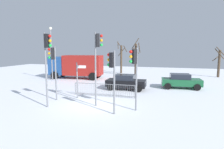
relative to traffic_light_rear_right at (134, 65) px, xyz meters
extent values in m
plane|color=white|center=(-3.05, 0.39, -2.96)|extent=(60.00, 60.00, 0.00)
cylinder|color=slate|center=(0.12, 0.09, -0.94)|extent=(0.11, 0.11, 4.04)
cube|color=black|center=(-0.01, -0.01, 0.53)|extent=(0.37, 0.39, 0.90)
sphere|color=red|center=(-0.21, -0.16, 0.83)|extent=(0.20, 0.20, 0.20)
sphere|color=orange|center=(-0.21, -0.16, 0.53)|extent=(0.20, 0.20, 0.20)
sphere|color=green|center=(-0.21, -0.16, 0.23)|extent=(0.20, 0.20, 0.20)
cylinder|color=slate|center=(-2.74, 0.31, -0.42)|extent=(0.11, 0.11, 5.08)
cube|color=black|center=(-2.59, 0.39, 1.57)|extent=(0.34, 0.39, 0.90)
sphere|color=red|center=(-2.37, 0.50, 1.87)|extent=(0.20, 0.20, 0.20)
sphere|color=orange|center=(-2.37, 0.50, 1.57)|extent=(0.20, 0.20, 0.20)
sphere|color=green|center=(-2.37, 0.50, 1.27)|extent=(0.20, 0.20, 0.20)
cylinder|color=slate|center=(-1.04, -0.99, -1.03)|extent=(0.11, 0.11, 3.86)
cube|color=black|center=(-1.19, -0.93, 0.35)|extent=(0.32, 0.38, 0.90)
sphere|color=red|center=(-1.43, -0.84, 0.65)|extent=(0.20, 0.20, 0.20)
sphere|color=orange|center=(-1.43, -0.84, 0.35)|extent=(0.20, 0.20, 0.20)
sphere|color=green|center=(-1.43, -0.84, 0.05)|extent=(0.20, 0.20, 0.20)
cylinder|color=slate|center=(-5.82, -0.90, -0.44)|extent=(0.11, 0.11, 5.03)
cube|color=black|center=(-5.66, -0.90, 1.52)|extent=(0.23, 0.33, 0.90)
sphere|color=red|center=(-5.41, -0.91, 1.82)|extent=(0.20, 0.20, 0.20)
sphere|color=orange|center=(-5.41, -0.91, 1.52)|extent=(0.20, 0.20, 0.20)
sphere|color=green|center=(-5.41, -0.91, 1.22)|extent=(0.20, 0.20, 0.20)
cylinder|color=slate|center=(-6.24, 0.89, -0.88)|extent=(0.11, 0.11, 4.17)
cube|color=black|center=(-6.39, 0.81, 0.65)|extent=(0.35, 0.39, 0.90)
sphere|color=red|center=(-6.61, 0.69, 0.95)|extent=(0.20, 0.20, 0.20)
sphere|color=orange|center=(-6.61, 0.69, 0.65)|extent=(0.20, 0.20, 0.20)
sphere|color=green|center=(-6.61, 0.69, 0.35)|extent=(0.20, 0.20, 0.20)
cylinder|color=slate|center=(-4.96, 1.93, -1.51)|extent=(0.09, 0.09, 2.90)
cube|color=white|center=(-4.57, 1.99, -0.41)|extent=(0.70, 0.13, 0.22)
cube|color=slate|center=(-3.05, 3.01, -1.91)|extent=(5.21, 0.24, 0.04)
cube|color=slate|center=(-3.05, 3.01, -2.84)|extent=(5.21, 0.24, 0.04)
cylinder|color=slate|center=(-5.56, 2.91, -2.44)|extent=(0.02, 0.02, 1.05)
cylinder|color=slate|center=(-5.38, 2.92, -2.44)|extent=(0.02, 0.02, 1.05)
cylinder|color=slate|center=(-5.20, 2.92, -2.44)|extent=(0.02, 0.02, 1.05)
cylinder|color=slate|center=(-5.02, 2.93, -2.44)|extent=(0.02, 0.02, 1.05)
cylinder|color=slate|center=(-4.84, 2.94, -2.44)|extent=(0.02, 0.02, 1.05)
cylinder|color=slate|center=(-4.66, 2.95, -2.44)|extent=(0.02, 0.02, 1.05)
cylinder|color=slate|center=(-4.49, 2.95, -2.44)|extent=(0.02, 0.02, 1.05)
cylinder|color=slate|center=(-4.31, 2.96, -2.44)|extent=(0.02, 0.02, 1.05)
cylinder|color=slate|center=(-4.13, 2.97, -2.44)|extent=(0.02, 0.02, 1.05)
cylinder|color=slate|center=(-3.95, 2.97, -2.44)|extent=(0.02, 0.02, 1.05)
cylinder|color=slate|center=(-3.77, 2.98, -2.44)|extent=(0.02, 0.02, 1.05)
cylinder|color=slate|center=(-3.59, 2.99, -2.44)|extent=(0.02, 0.02, 1.05)
cylinder|color=slate|center=(-3.41, 2.99, -2.44)|extent=(0.02, 0.02, 1.05)
cylinder|color=slate|center=(-3.23, 3.00, -2.44)|extent=(0.02, 0.02, 1.05)
cylinder|color=slate|center=(-3.05, 3.01, -2.44)|extent=(0.02, 0.02, 1.05)
cylinder|color=slate|center=(-2.87, 3.01, -2.44)|extent=(0.02, 0.02, 1.05)
cylinder|color=slate|center=(-2.69, 3.02, -2.44)|extent=(0.02, 0.02, 1.05)
cylinder|color=slate|center=(-2.51, 3.03, -2.44)|extent=(0.02, 0.02, 1.05)
cylinder|color=slate|center=(-2.33, 3.03, -2.44)|extent=(0.02, 0.02, 1.05)
cylinder|color=slate|center=(-2.15, 3.04, -2.44)|extent=(0.02, 0.02, 1.05)
cylinder|color=slate|center=(-1.97, 3.05, -2.44)|extent=(0.02, 0.02, 1.05)
cylinder|color=slate|center=(-1.79, 3.06, -2.44)|extent=(0.02, 0.02, 1.05)
cylinder|color=slate|center=(-1.61, 3.06, -2.44)|extent=(0.02, 0.02, 1.05)
cylinder|color=slate|center=(-1.43, 3.07, -2.44)|extent=(0.02, 0.02, 1.05)
cylinder|color=slate|center=(-1.25, 3.08, -2.44)|extent=(0.02, 0.02, 1.05)
cylinder|color=slate|center=(-1.07, 3.08, -2.44)|extent=(0.02, 0.02, 1.05)
cylinder|color=slate|center=(-0.89, 3.09, -2.44)|extent=(0.02, 0.02, 1.05)
cylinder|color=slate|center=(-0.71, 3.10, -2.44)|extent=(0.02, 0.02, 1.05)
cylinder|color=slate|center=(-0.53, 3.10, -2.44)|extent=(0.02, 0.02, 1.05)
cylinder|color=slate|center=(-5.65, 2.91, -2.44)|extent=(0.06, 0.06, 1.05)
cylinder|color=slate|center=(-0.44, 3.11, -2.44)|extent=(0.06, 0.06, 1.05)
cube|color=black|center=(-1.86, 6.21, -2.32)|extent=(3.82, 1.75, 0.65)
cube|color=#1E232D|center=(-2.01, 6.21, -1.77)|extent=(1.92, 1.52, 0.55)
cylinder|color=black|center=(-0.52, 7.08, -2.64)|extent=(0.64, 0.23, 0.64)
cylinder|color=black|center=(-0.50, 5.38, -2.64)|extent=(0.64, 0.23, 0.64)
cylinder|color=black|center=(-3.22, 7.04, -2.64)|extent=(0.64, 0.23, 0.64)
cylinder|color=black|center=(-3.20, 5.34, -2.64)|extent=(0.64, 0.23, 0.64)
cube|color=#195933|center=(3.35, 8.37, -2.32)|extent=(3.93, 2.01, 0.65)
cube|color=#1E232D|center=(3.21, 8.36, -1.77)|extent=(2.02, 1.65, 0.55)
cylinder|color=black|center=(4.63, 9.33, -2.64)|extent=(0.66, 0.27, 0.64)
cylinder|color=black|center=(4.77, 7.64, -2.64)|extent=(0.66, 0.27, 0.64)
cylinder|color=black|center=(1.94, 9.11, -2.64)|extent=(0.66, 0.27, 0.64)
cylinder|color=black|center=(2.08, 7.41, -2.64)|extent=(0.66, 0.27, 0.64)
cube|color=maroon|center=(-8.89, 11.49, -1.16)|extent=(5.17, 2.78, 2.60)
cube|color=navy|center=(-12.42, 11.21, -1.26)|extent=(2.17, 2.45, 2.40)
cylinder|color=black|center=(-12.33, 10.02, -2.46)|extent=(1.02, 0.38, 1.00)
cylinder|color=black|center=(-12.52, 12.41, -2.46)|extent=(1.02, 0.38, 1.00)
cylinder|color=black|center=(-7.10, 10.43, -2.46)|extent=(1.02, 0.38, 1.00)
cylinder|color=black|center=(-7.28, 12.82, -2.46)|extent=(1.02, 0.38, 1.00)
cylinder|color=slate|center=(-12.08, 9.14, 0.22)|extent=(0.14, 0.14, 6.36)
sphere|color=#F2EACC|center=(-12.08, 9.14, 3.50)|extent=(0.36, 0.36, 0.36)
cylinder|color=#473828|center=(8.84, 17.97, -1.05)|extent=(0.34, 0.34, 3.81)
cylinder|color=#473828|center=(8.49, 18.43, -0.34)|extent=(1.04, 0.83, 0.75)
cylinder|color=#473828|center=(8.83, 17.39, 0.63)|extent=(1.26, 0.13, 1.37)
cylinder|color=#473828|center=(8.67, 17.41, 0.35)|extent=(1.24, 0.48, 1.49)
cylinder|color=#473828|center=(-2.49, 15.61, -0.62)|extent=(0.34, 0.34, 4.68)
cylinder|color=#473828|center=(-2.00, 15.57, 1.16)|extent=(0.20, 1.08, 1.39)
cylinder|color=#473828|center=(-2.42, 15.24, 0.74)|extent=(0.84, 0.27, 0.84)
cylinder|color=#473828|center=(-2.67, 16.07, 1.77)|extent=(1.06, 0.51, 1.59)
cylinder|color=#473828|center=(-5.41, 18.76, -0.70)|extent=(0.32, 0.32, 4.53)
cylinder|color=#473828|center=(-5.49, 19.28, 0.52)|extent=(1.14, 0.28, 1.37)
cylinder|color=#473828|center=(-5.61, 18.36, 1.64)|extent=(0.93, 0.54, 1.03)
cylinder|color=#473828|center=(-5.93, 18.60, 1.63)|extent=(0.46, 1.14, 1.29)
cylinder|color=#473828|center=(-4.73, 18.67, 1.01)|extent=(0.30, 1.44, 1.05)
camera|label=1|loc=(2.02, -11.86, 1.00)|focal=30.70mm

